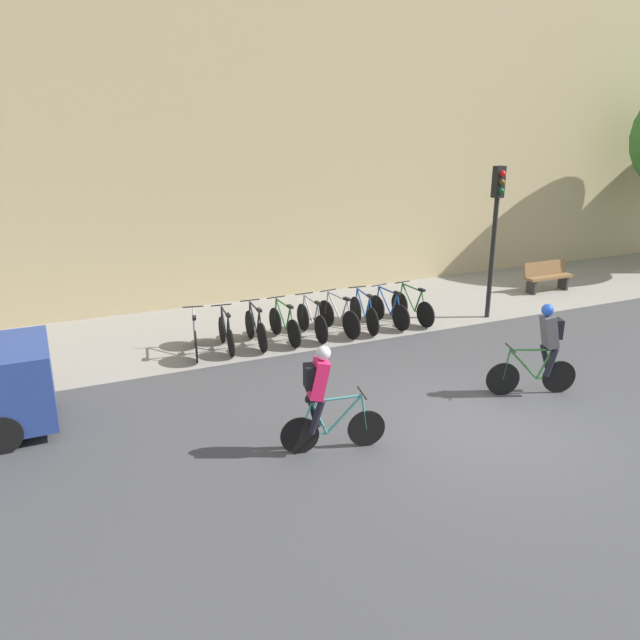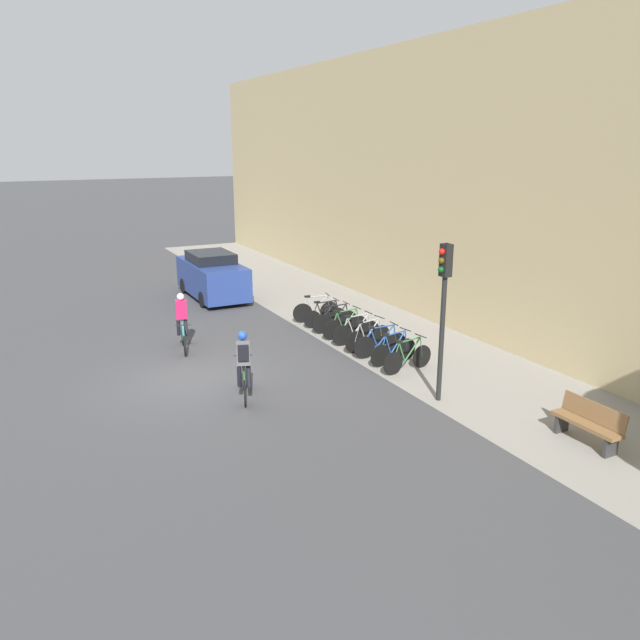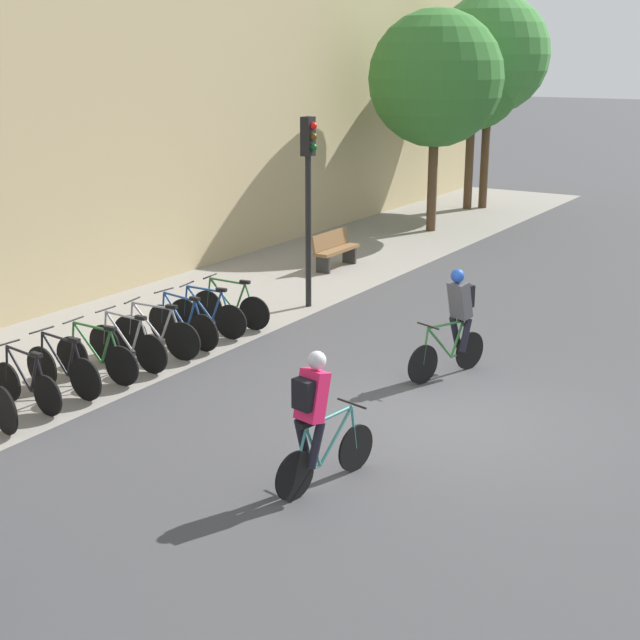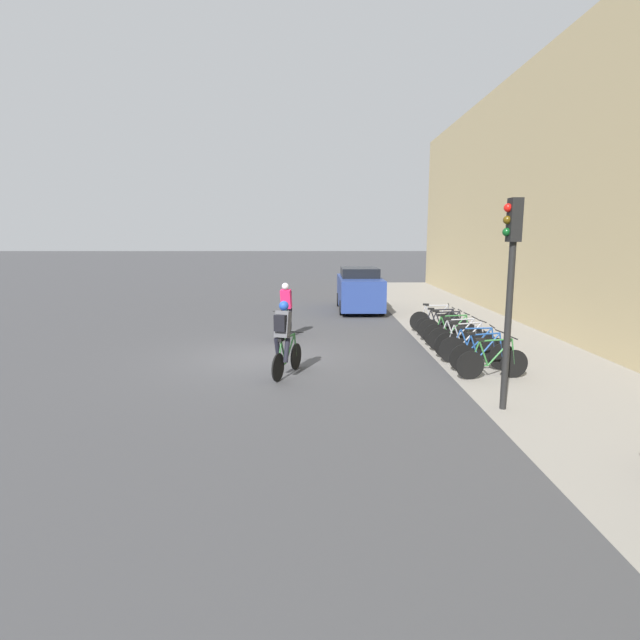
# 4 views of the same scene
# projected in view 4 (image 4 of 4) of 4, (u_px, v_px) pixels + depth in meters

# --- Properties ---
(ground) EXTENTS (200.00, 200.00, 0.00)m
(ground) POSITION_uv_depth(u_px,v_px,m) (264.00, 358.00, 13.25)
(ground) COLOR #3D3D3F
(kerb_strip) EXTENTS (44.00, 4.50, 0.01)m
(kerb_strip) POSITION_uv_depth(u_px,v_px,m) (517.00, 357.00, 13.28)
(kerb_strip) COLOR gray
(kerb_strip) RESTS_ON ground
(building_facade) EXTENTS (44.00, 0.60, 9.42)m
(building_facade) POSITION_uv_depth(u_px,v_px,m) (631.00, 175.00, 12.51)
(building_facade) COLOR tan
(building_facade) RESTS_ON ground
(cyclist_pink) EXTENTS (1.65, 0.56, 1.74)m
(cyclist_pink) POSITION_uv_depth(u_px,v_px,m) (286.00, 308.00, 15.82)
(cyclist_pink) COLOR black
(cyclist_pink) RESTS_ON ground
(cyclist_grey) EXTENTS (1.64, 0.67, 1.76)m
(cyclist_grey) POSITION_uv_depth(u_px,v_px,m) (284.00, 337.00, 11.27)
(cyclist_grey) COLOR black
(cyclist_grey) RESTS_ON ground
(parked_bike_0) EXTENTS (0.49, 1.65, 0.98)m
(parked_bike_0) POSITION_uv_depth(u_px,v_px,m) (435.00, 320.00, 16.71)
(parked_bike_0) COLOR black
(parked_bike_0) RESTS_ON ground
(parked_bike_1) EXTENTS (0.46, 1.57, 0.94)m
(parked_bike_1) POSITION_uv_depth(u_px,v_px,m) (440.00, 325.00, 16.03)
(parked_bike_1) COLOR black
(parked_bike_1) RESTS_ON ground
(parked_bike_2) EXTENTS (0.46, 1.65, 0.97)m
(parked_bike_2) POSITION_uv_depth(u_px,v_px,m) (445.00, 328.00, 15.34)
(parked_bike_2) COLOR black
(parked_bike_2) RESTS_ON ground
(parked_bike_3) EXTENTS (0.46, 1.68, 0.96)m
(parked_bike_3) POSITION_uv_depth(u_px,v_px,m) (451.00, 332.00, 14.65)
(parked_bike_3) COLOR black
(parked_bike_3) RESTS_ON ground
(parked_bike_4) EXTENTS (0.46, 1.70, 0.97)m
(parked_bike_4) POSITION_uv_depth(u_px,v_px,m) (458.00, 337.00, 13.97)
(parked_bike_4) COLOR black
(parked_bike_4) RESTS_ON ground
(parked_bike_5) EXTENTS (0.46, 1.72, 0.97)m
(parked_bike_5) POSITION_uv_depth(u_px,v_px,m) (465.00, 342.00, 13.28)
(parked_bike_5) COLOR black
(parked_bike_5) RESTS_ON ground
(parked_bike_6) EXTENTS (0.46, 1.71, 0.97)m
(parked_bike_6) POSITION_uv_depth(u_px,v_px,m) (473.00, 348.00, 12.60)
(parked_bike_6) COLOR black
(parked_bike_6) RESTS_ON ground
(parked_bike_7) EXTENTS (0.46, 1.64, 0.96)m
(parked_bike_7) POSITION_uv_depth(u_px,v_px,m) (482.00, 355.00, 11.91)
(parked_bike_7) COLOR black
(parked_bike_7) RESTS_ON ground
(parked_bike_8) EXTENTS (0.46, 1.69, 0.96)m
(parked_bike_8) POSITION_uv_depth(u_px,v_px,m) (492.00, 362.00, 11.23)
(parked_bike_8) COLOR black
(parked_bike_8) RESTS_ON ground
(traffic_light_pole) EXTENTS (0.26, 0.30, 3.85)m
(traffic_light_pole) POSITION_uv_depth(u_px,v_px,m) (511.00, 266.00, 8.88)
(traffic_light_pole) COLOR black
(traffic_light_pole) RESTS_ON ground
(parked_car) EXTENTS (4.30, 1.84, 1.85)m
(parked_car) POSITION_uv_depth(u_px,v_px,m) (359.00, 290.00, 21.63)
(parked_car) COLOR navy
(parked_car) RESTS_ON ground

